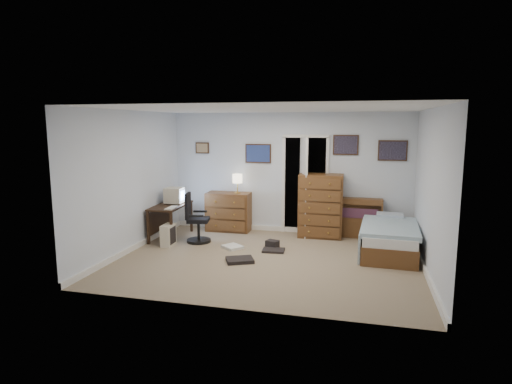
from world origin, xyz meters
TOP-DOWN VIEW (x-y plane):
  - floor at (0.00, 0.00)m, footprint 5.00×4.00m
  - computer_desk at (-2.28, 0.94)m, footprint 0.59×1.19m
  - crt_monitor at (-2.18, 1.09)m, footprint 0.36×0.34m
  - keyboard at (-2.02, 0.59)m, footprint 0.15×0.36m
  - pc_tower at (-2.00, 0.39)m, footprint 0.20×0.38m
  - office_chair at (-1.59, 0.75)m, footprint 0.55×0.55m
  - media_stack at (-2.32, 2.18)m, footprint 0.17×0.17m
  - low_dresser at (-1.25, 1.77)m, footprint 0.94×0.49m
  - table_lamp at (-1.05, 1.77)m, footprint 0.21×0.21m
  - doorway at (0.35, 2.27)m, footprint 0.96×1.12m
  - tall_dresser at (0.70, 1.75)m, footprint 0.88×0.54m
  - headboard_bookcase at (1.47, 1.86)m, footprint 0.89×0.24m
  - bed at (1.99, 0.89)m, footprint 1.03×1.82m
  - wall_posters at (0.57, 1.98)m, footprint 4.38×0.04m
  - floor_clutter at (-0.34, 0.28)m, footprint 1.21×1.31m

SIDE VIEW (x-z plane):
  - floor at x=0.00m, z-range -0.02..0.00m
  - floor_clutter at x=-0.34m, z-range -0.03..0.10m
  - pc_tower at x=-2.00m, z-range 0.00..0.40m
  - bed at x=1.99m, z-range -0.02..0.56m
  - office_chair at x=-1.59m, z-range -0.11..0.85m
  - low_dresser at x=-1.25m, z-range 0.00..0.82m
  - media_stack at x=-2.32m, z-range 0.00..0.83m
  - headboard_bookcase at x=1.47m, z-range 0.02..0.82m
  - computer_desk at x=-2.28m, z-range 0.18..0.85m
  - tall_dresser at x=0.70m, z-range 0.00..1.27m
  - keyboard at x=-2.02m, z-range 0.67..0.69m
  - crt_monitor at x=-2.18m, z-range 0.68..1.00m
  - doorway at x=0.35m, z-range -0.02..2.03m
  - table_lamp at x=-1.05m, z-range 0.92..1.32m
  - wall_posters at x=0.57m, z-range 1.45..2.05m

